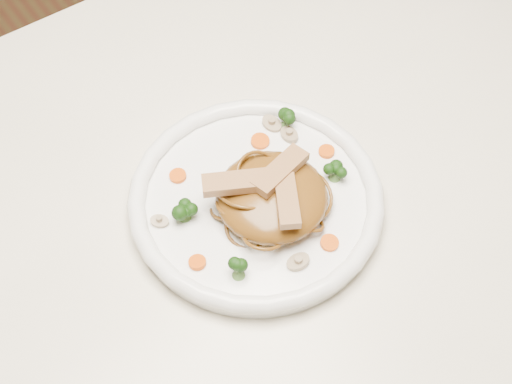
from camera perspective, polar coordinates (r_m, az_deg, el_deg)
table at (r=0.93m, az=-1.92°, el=-4.22°), size 1.20×0.80×0.75m
plate at (r=0.84m, az=0.00°, el=-0.86°), size 0.36×0.36×0.02m
noodle_mound at (r=0.81m, az=1.20°, el=-0.34°), size 0.13×0.13×0.04m
chicken_a at (r=0.80m, az=1.85°, el=1.64°), size 0.08×0.04×0.01m
chicken_b at (r=0.79m, az=-1.38°, el=0.74°), size 0.08×0.06×0.01m
chicken_c at (r=0.78m, az=2.39°, el=-0.64°), size 0.05×0.07×0.01m
broccoli_0 at (r=0.89m, az=2.10°, el=5.61°), size 0.03×0.03×0.03m
broccoli_1 at (r=0.81m, az=-5.50°, el=-1.40°), size 0.03×0.03×0.03m
broccoli_2 at (r=0.77m, az=-1.35°, el=-5.84°), size 0.03×0.03×0.03m
broccoli_3 at (r=0.84m, az=6.07°, el=1.61°), size 0.02×0.02×0.03m
carrot_0 at (r=0.88m, az=0.32°, el=3.88°), size 0.02×0.02×0.00m
carrot_1 at (r=0.79m, az=-4.49°, el=-5.36°), size 0.02×0.02×0.00m
carrot_2 at (r=0.87m, az=5.39°, el=3.09°), size 0.02×0.02×0.00m
carrot_3 at (r=0.85m, az=-5.97°, el=1.23°), size 0.02×0.02×0.00m
carrot_4 at (r=0.80m, az=5.61°, el=-3.87°), size 0.02×0.02×0.00m
mushroom_0 at (r=0.79m, az=3.23°, el=-5.35°), size 0.03×0.03×0.01m
mushroom_1 at (r=0.89m, az=2.55°, el=4.38°), size 0.03×0.03×0.01m
mushroom_2 at (r=0.82m, az=-7.34°, el=-2.22°), size 0.03×0.03×0.01m
mushroom_3 at (r=0.90m, az=1.21°, el=5.21°), size 0.03×0.03×0.01m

